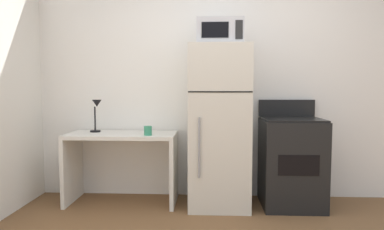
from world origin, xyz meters
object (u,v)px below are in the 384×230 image
Objects in this scene: desk at (122,154)px; microwave at (220,32)px; desk_lamp at (96,110)px; refrigerator at (219,127)px; oven_range at (291,162)px; coffee_mug at (148,131)px.

microwave reaches higher than desk.
desk_lamp is 0.77× the size of microwave.
desk is at bearing 176.56° from microwave.
refrigerator is (1.32, -0.11, -0.16)m from desk_lamp.
desk is 1.78m from oven_range.
microwave is at bearing -89.68° from refrigerator.
oven_range is (2.08, -0.09, -0.52)m from desk_lamp.
refrigerator is 1.51× the size of oven_range.
microwave is at bearing -177.08° from oven_range.
desk_lamp is 3.72× the size of coffee_mug.
microwave is (1.32, -0.13, 0.80)m from desk_lamp.
desk_lamp is 1.55m from microwave.
desk_lamp is (-0.30, 0.07, 0.47)m from desk.
desk_lamp reaches higher than coffee_mug.
desk is 1.04× the size of oven_range.
desk_lamp is at bearing 159.75° from coffee_mug.
coffee_mug is (0.30, -0.15, 0.27)m from desk.
coffee_mug is at bearing -20.25° from desk_lamp.
microwave is (0.00, -0.02, 0.96)m from refrigerator.
microwave reaches higher than refrigerator.
microwave is (0.72, 0.09, 0.99)m from coffee_mug.
coffee_mug is 0.73m from refrigerator.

